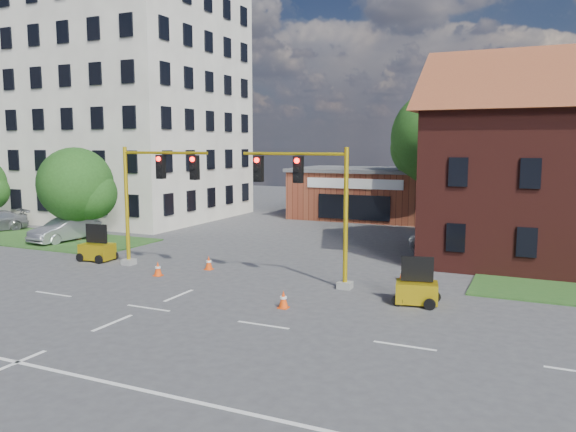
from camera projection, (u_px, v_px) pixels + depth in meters
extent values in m
plane|color=#414144|center=(148.00, 308.00, 21.78)|extent=(120.00, 120.00, 0.00)
cube|color=#25531F|center=(7.00, 235.00, 38.99)|extent=(22.00, 6.00, 0.08)
cube|color=beige|center=(120.00, 102.00, 48.57)|extent=(18.00, 15.00, 20.00)
cube|color=brown|center=(368.00, 195.00, 48.64)|extent=(12.00, 8.00, 4.00)
cube|color=#555558|center=(368.00, 170.00, 48.36)|extent=(12.40, 8.40, 0.30)
cube|color=white|center=(354.00, 184.00, 44.82)|extent=(8.00, 0.10, 0.80)
cube|color=black|center=(353.00, 207.00, 45.06)|extent=(6.00, 0.10, 2.00)
cylinder|color=#3B2715|center=(439.00, 195.00, 43.21)|extent=(0.44, 0.44, 4.83)
sphere|color=#1F4715|center=(441.00, 138.00, 42.66)|extent=(7.49, 7.49, 7.49)
sphere|color=#1F4715|center=(461.00, 152.00, 42.46)|extent=(5.24, 5.24, 5.24)
cylinder|color=#3B2715|center=(77.00, 221.00, 36.82)|extent=(0.44, 0.44, 2.64)
sphere|color=#1F4715|center=(76.00, 184.00, 36.52)|extent=(4.83, 4.83, 4.83)
sphere|color=#1F4715|center=(91.00, 194.00, 36.47)|extent=(3.38, 3.38, 3.38)
cube|color=gray|center=(129.00, 262.00, 29.63)|extent=(0.60, 0.60, 0.30)
cylinder|color=gold|center=(127.00, 206.00, 29.26)|extent=(0.20, 0.20, 6.20)
cylinder|color=gold|center=(165.00, 153.00, 27.88)|extent=(5.00, 0.14, 0.14)
cube|color=black|center=(161.00, 167.00, 28.07)|extent=(0.40, 0.32, 1.20)
cube|color=black|center=(195.00, 168.00, 27.26)|extent=(0.40, 0.32, 1.20)
sphere|color=#FF0C07|center=(158.00, 159.00, 27.86)|extent=(0.24, 0.24, 0.24)
cube|color=gray|center=(345.00, 285.00, 24.73)|extent=(0.60, 0.60, 0.30)
cylinder|color=gold|center=(346.00, 219.00, 24.35)|extent=(0.20, 0.20, 6.20)
cylinder|color=gold|center=(293.00, 154.00, 25.02)|extent=(5.00, 0.14, 0.14)
cube|color=black|center=(298.00, 170.00, 25.01)|extent=(0.40, 0.32, 1.20)
cube|color=black|center=(258.00, 169.00, 25.83)|extent=(0.40, 0.32, 1.20)
sphere|color=#FF0C07|center=(297.00, 161.00, 24.79)|extent=(0.24, 0.24, 0.24)
cube|color=gold|center=(97.00, 251.00, 30.62)|extent=(1.77, 1.25, 0.85)
cube|color=black|center=(96.00, 234.00, 30.49)|extent=(1.32, 0.21, 1.03)
cube|color=gold|center=(417.00, 292.00, 22.23)|extent=(1.80, 1.38, 0.81)
cube|color=black|center=(417.00, 269.00, 22.12)|extent=(1.25, 0.36, 0.99)
cube|color=#F5460C|center=(158.00, 275.00, 27.13)|extent=(0.38, 0.38, 0.04)
cone|color=#F5460C|center=(158.00, 269.00, 27.09)|extent=(0.40, 0.40, 0.70)
cylinder|color=white|center=(158.00, 267.00, 27.08)|extent=(0.27, 0.27, 0.09)
cube|color=#F5460C|center=(209.00, 269.00, 28.50)|extent=(0.38, 0.38, 0.04)
cone|color=#F5460C|center=(209.00, 263.00, 28.45)|extent=(0.40, 0.40, 0.70)
cylinder|color=white|center=(209.00, 261.00, 28.44)|extent=(0.27, 0.27, 0.09)
cube|color=#F5460C|center=(283.00, 308.00, 21.78)|extent=(0.38, 0.38, 0.04)
cone|color=#F5460C|center=(283.00, 299.00, 21.73)|extent=(0.40, 0.40, 0.70)
cylinder|color=white|center=(283.00, 298.00, 21.72)|extent=(0.27, 0.27, 0.09)
cube|color=#F5460C|center=(403.00, 280.00, 26.23)|extent=(0.38, 0.38, 0.04)
cone|color=#F5460C|center=(403.00, 273.00, 26.19)|extent=(0.40, 0.40, 0.70)
cylinder|color=white|center=(403.00, 272.00, 26.18)|extent=(0.27, 0.27, 0.09)
imported|color=silver|center=(458.00, 244.00, 31.74)|extent=(5.86, 4.26, 1.48)
imported|color=#929499|center=(65.00, 230.00, 36.61)|extent=(2.06, 4.89, 1.57)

